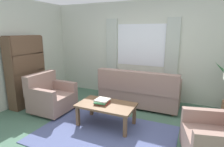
{
  "coord_description": "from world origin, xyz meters",
  "views": [
    {
      "loc": [
        1.36,
        -2.66,
        1.82
      ],
      "look_at": [
        -0.16,
        0.7,
        0.97
      ],
      "focal_mm": 29.57,
      "sensor_mm": 36.0,
      "label": 1
    }
  ],
  "objects_px": {
    "armchair_right": "(221,140)",
    "coffee_table": "(106,107)",
    "couch": "(139,92)",
    "armchair_left": "(50,96)",
    "bookshelf": "(28,75)",
    "book_stack_on_table": "(102,101)"
  },
  "relations": [
    {
      "from": "armchair_right",
      "to": "coffee_table",
      "type": "bearing_deg",
      "value": -112.53
    },
    {
      "from": "couch",
      "to": "armchair_left",
      "type": "bearing_deg",
      "value": 32.71
    },
    {
      "from": "couch",
      "to": "bookshelf",
      "type": "bearing_deg",
      "value": 22.16
    },
    {
      "from": "book_stack_on_table",
      "to": "bookshelf",
      "type": "distance_m",
      "value": 2.16
    },
    {
      "from": "armchair_right",
      "to": "bookshelf",
      "type": "height_order",
      "value": "bookshelf"
    },
    {
      "from": "armchair_left",
      "to": "bookshelf",
      "type": "relative_size",
      "value": 0.51
    },
    {
      "from": "coffee_table",
      "to": "bookshelf",
      "type": "xyz_separation_m",
      "value": [
        -2.23,
        0.17,
        0.39
      ]
    },
    {
      "from": "bookshelf",
      "to": "couch",
      "type": "bearing_deg",
      "value": 112.16
    },
    {
      "from": "coffee_table",
      "to": "bookshelf",
      "type": "relative_size",
      "value": 0.64
    },
    {
      "from": "couch",
      "to": "book_stack_on_table",
      "type": "bearing_deg",
      "value": 71.29
    },
    {
      "from": "coffee_table",
      "to": "bookshelf",
      "type": "distance_m",
      "value": 2.27
    },
    {
      "from": "armchair_left",
      "to": "coffee_table",
      "type": "bearing_deg",
      "value": -91.93
    },
    {
      "from": "coffee_table",
      "to": "couch",
      "type": "bearing_deg",
      "value": 75.66
    },
    {
      "from": "couch",
      "to": "bookshelf",
      "type": "distance_m",
      "value": 2.77
    },
    {
      "from": "armchair_left",
      "to": "armchair_right",
      "type": "xyz_separation_m",
      "value": [
        3.38,
        -0.37,
        0.0
      ]
    },
    {
      "from": "couch",
      "to": "book_stack_on_table",
      "type": "distance_m",
      "value": 1.26
    },
    {
      "from": "armchair_left",
      "to": "armchair_right",
      "type": "height_order",
      "value": "same"
    },
    {
      "from": "couch",
      "to": "armchair_left",
      "type": "relative_size",
      "value": 2.16
    },
    {
      "from": "armchair_left",
      "to": "armchair_right",
      "type": "bearing_deg",
      "value": -95.68
    },
    {
      "from": "coffee_table",
      "to": "armchair_right",
      "type": "bearing_deg",
      "value": -9.11
    },
    {
      "from": "armchair_left",
      "to": "bookshelf",
      "type": "distance_m",
      "value": 0.88
    },
    {
      "from": "book_stack_on_table",
      "to": "armchair_left",
      "type": "bearing_deg",
      "value": 177.86
    }
  ]
}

